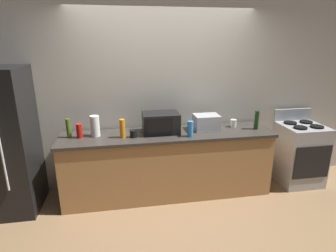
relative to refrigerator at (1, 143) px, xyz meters
The scene contains 15 objects.
ground_plane 2.27m from the refrigerator, 11.03° to the right, with size 8.00×8.00×0.00m, color #93704C.
back_wall 2.14m from the refrigerator, 11.32° to the left, with size 6.40×0.10×2.70m, color beige.
counter_run 2.10m from the refrigerator, ahead, with size 2.84×0.64×0.90m.
refrigerator is the anchor object (origin of this frame).
stove_range 4.07m from the refrigerator, ahead, with size 0.60×0.61×1.08m.
microwave 1.96m from the refrigerator, ahead, with size 0.48×0.35×0.27m.
toaster_oven 2.60m from the refrigerator, ahead, with size 0.34×0.26×0.21m, color #B7BABF.
paper_towel_roll 1.12m from the refrigerator, ahead, with size 0.12×0.12×0.27m, color white.
bottle_spray_cleaner 2.32m from the refrigerator, ahead, with size 0.08×0.08×0.20m, color #338CE5.
bottle_dish_soap 1.46m from the refrigerator, ahead, with size 0.07×0.07×0.24m, color orange.
bottle_hot_sauce 0.92m from the refrigerator, ahead, with size 0.08×0.08×0.18m, color red.
bottle_wine 3.29m from the refrigerator, ahead, with size 0.06×0.06×0.26m, color #1E3F19.
bottle_olive_oil 0.79m from the refrigerator, ahead, with size 0.06×0.06×0.25m, color #4C6B19.
mug_white 3.02m from the refrigerator, ahead, with size 0.08×0.08×0.11m, color white.
mug_black 1.59m from the refrigerator, ahead, with size 0.08×0.08×0.10m, color black.
Camera 1 is at (-0.60, -3.01, 2.09)m, focal length 29.37 mm.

